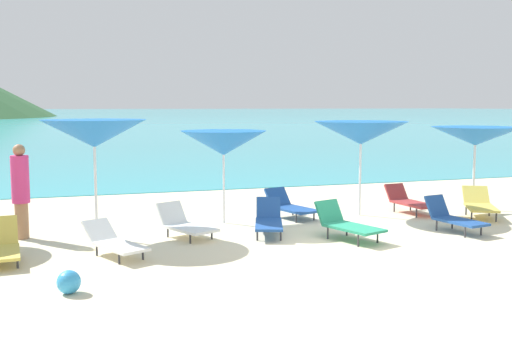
# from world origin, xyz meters

# --- Properties ---
(ground_plane) EXTENTS (50.00, 100.00, 0.30)m
(ground_plane) POSITION_xyz_m (0.00, 10.00, -0.15)
(ground_plane) COLOR beige
(ocean_water) EXTENTS (650.00, 440.00, 0.02)m
(ocean_water) POSITION_xyz_m (0.00, 227.52, 0.01)
(ocean_water) COLOR #2DADBC
(ocean_water) RESTS_ON ground_plane
(umbrella_2) EXTENTS (2.24, 2.24, 2.32)m
(umbrella_2) POSITION_xyz_m (-4.51, 1.89, 2.05)
(umbrella_2) COLOR silver
(umbrella_2) RESTS_ON ground_plane
(umbrella_3) EXTENTS (1.92, 1.92, 2.04)m
(umbrella_3) POSITION_xyz_m (-1.75, 2.47, 1.77)
(umbrella_3) COLOR silver
(umbrella_3) RESTS_ON ground_plane
(umbrella_4) EXTENTS (2.26, 2.26, 2.22)m
(umbrella_4) POSITION_xyz_m (1.55, 2.41, 1.95)
(umbrella_4) COLOR silver
(umbrella_4) RESTS_ON ground_plane
(umbrella_5) EXTENTS (2.15, 2.15, 2.06)m
(umbrella_5) POSITION_xyz_m (4.70, 2.35, 1.83)
(umbrella_5) COLOR silver
(umbrella_5) RESTS_ON ground_plane
(lounge_chair_0) EXTENTS (0.76, 1.41, 0.69)m
(lounge_chair_0) POSITION_xyz_m (2.52, 0.15, 0.30)
(lounge_chair_0) COLOR #1E478C
(lounge_chair_0) RESTS_ON ground_plane
(lounge_chair_1) EXTENTS (1.03, 1.52, 0.70)m
(lounge_chair_1) POSITION_xyz_m (0.10, 0.15, 0.32)
(lounge_chair_1) COLOR #268C66
(lounge_chair_1) RESTS_ON ground_plane
(lounge_chair_2) EXTENTS (1.00, 1.50, 0.64)m
(lounge_chair_2) POSITION_xyz_m (-0.14, 2.58, 0.28)
(lounge_chair_2) COLOR #1E478C
(lounge_chair_2) RESTS_ON ground_plane
(lounge_chair_3) EXTENTS (1.25, 1.63, 0.64)m
(lounge_chair_3) POSITION_xyz_m (4.11, 1.35, 0.31)
(lounge_chair_3) COLOR #D8BF4C
(lounge_chair_3) RESTS_ON ground_plane
(lounge_chair_5) EXTENTS (0.69, 1.45, 0.67)m
(lounge_chair_5) POSITION_xyz_m (-6.14, 0.42, 0.26)
(lounge_chair_5) COLOR #D8BF4C
(lounge_chair_5) RESTS_ON ground_plane
(lounge_chair_6) EXTENTS (0.96, 1.59, 0.67)m
(lounge_chair_6) POSITION_xyz_m (-1.19, 1.08, 0.29)
(lounge_chair_6) COLOR #1E478C
(lounge_chair_6) RESTS_ON ground_plane
(lounge_chair_7) EXTENTS (1.10, 1.46, 0.64)m
(lounge_chair_7) POSITION_xyz_m (-2.85, 1.33, 0.26)
(lounge_chair_7) COLOR white
(lounge_chair_7) RESTS_ON ground_plane
(lounge_chair_8) EXTENTS (1.09, 1.57, 0.55)m
(lounge_chair_8) POSITION_xyz_m (-4.31, 0.23, 0.25)
(lounge_chair_8) COLOR white
(lounge_chair_8) RESTS_ON ground_plane
(lounge_chair_9) EXTENTS (0.73, 1.51, 0.64)m
(lounge_chair_9) POSITION_xyz_m (2.84, 2.31, 0.29)
(lounge_chair_9) COLOR #A53333
(lounge_chair_9) RESTS_ON ground_plane
(beachgoer_1) EXTENTS (0.34, 0.34, 1.85)m
(beachgoer_1) POSITION_xyz_m (-5.90, 2.16, 0.98)
(beachgoer_1) COLOR #A3704C
(beachgoer_1) RESTS_ON ground_plane
(beach_ball) EXTENTS (0.33, 0.33, 0.33)m
(beach_ball) POSITION_xyz_m (-5.07, -1.72, 0.17)
(beach_ball) COLOR #3399D8
(beach_ball) RESTS_ON ground_plane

